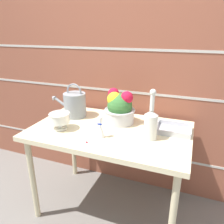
# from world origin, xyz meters

# --- Properties ---
(ground_plane) EXTENTS (12.00, 12.00, 0.00)m
(ground_plane) POSITION_xyz_m (0.00, 0.00, 0.00)
(ground_plane) COLOR slate
(brick_wall) EXTENTS (3.60, 0.08, 2.20)m
(brick_wall) POSITION_xyz_m (0.00, 0.45, 1.10)
(brick_wall) COLOR brown
(brick_wall) RESTS_ON ground_plane
(patio_table) EXTENTS (1.16, 0.72, 0.74)m
(patio_table) POSITION_xyz_m (0.00, 0.00, 0.67)
(patio_table) COLOR beige
(patio_table) RESTS_ON ground_plane
(watering_can) EXTENTS (0.33, 0.18, 0.28)m
(watering_can) POSITION_xyz_m (-0.37, 0.13, 0.84)
(watering_can) COLOR gray
(watering_can) RESTS_ON patio_table
(crystal_pedestal_bowl) EXTENTS (0.15, 0.15, 0.13)m
(crystal_pedestal_bowl) POSITION_xyz_m (-0.34, -0.14, 0.82)
(crystal_pedestal_bowl) COLOR silver
(crystal_pedestal_bowl) RESTS_ON patio_table
(flower_planter) EXTENTS (0.24, 0.24, 0.27)m
(flower_planter) POSITION_xyz_m (0.02, 0.14, 0.86)
(flower_planter) COLOR #BCBCC1
(flower_planter) RESTS_ON patio_table
(glass_decanter) EXTENTS (0.09, 0.09, 0.34)m
(glass_decanter) POSITION_xyz_m (0.31, -0.05, 0.86)
(glass_decanter) COLOR silver
(glass_decanter) RESTS_ON patio_table
(figurine_vase) EXTENTS (0.06, 0.06, 0.16)m
(figurine_vase) POSITION_xyz_m (-0.01, -0.15, 0.80)
(figurine_vase) COLOR white
(figurine_vase) RESTS_ON patio_table
(wire_tray) EXTENTS (0.25, 0.20, 0.04)m
(wire_tray) POSITION_xyz_m (0.44, 0.12, 0.75)
(wire_tray) COLOR #B7B7BC
(wire_tray) RESTS_ON patio_table
(fallen_petal) EXTENTS (0.01, 0.01, 0.01)m
(fallen_petal) POSITION_xyz_m (-0.06, -0.26, 0.74)
(fallen_petal) COLOR red
(fallen_petal) RESTS_ON patio_table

